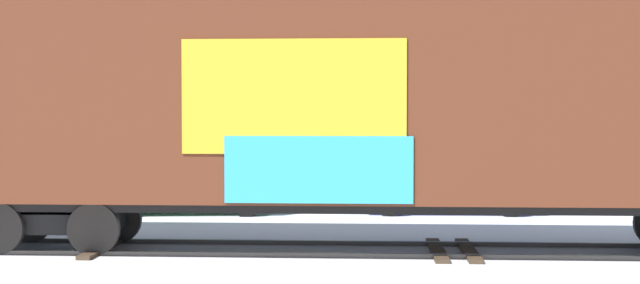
{
  "coord_description": "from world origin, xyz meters",
  "views": [
    {
      "loc": [
        0.02,
        -15.56,
        2.48
      ],
      "look_at": [
        0.08,
        1.79,
        1.9
      ],
      "focal_mm": 49.17,
      "sensor_mm": 36.0,
      "label": 1
    }
  ],
  "objects": [
    {
      "name": "track",
      "position": [
        -0.0,
        0.07,
        0.04
      ],
      "size": [
        59.99,
        5.14,
        0.08
      ],
      "color": "#4C4742",
      "rests_on": "ground_plane"
    },
    {
      "name": "parked_car_blue",
      "position": [
        3.15,
        6.13,
        0.83
      ],
      "size": [
        4.35,
        2.0,
        1.65
      ],
      "color": "navy",
      "rests_on": "ground_plane"
    },
    {
      "name": "ground_plane",
      "position": [
        0.0,
        0.0,
        0.0
      ],
      "size": [
        260.0,
        260.0,
        0.0
      ],
      "primitive_type": "plane",
      "color": "silver"
    },
    {
      "name": "freight_car",
      "position": [
        1.16,
        -0.0,
        2.59
      ],
      "size": [
        16.84,
        3.69,
        4.61
      ],
      "color": "#5B2B19",
      "rests_on": "ground_plane"
    },
    {
      "name": "flagpole",
      "position": [
        9.53,
        12.7,
        4.53
      ],
      "size": [
        1.11,
        0.88,
        7.28
      ],
      "color": "silver",
      "rests_on": "ground_plane"
    },
    {
      "name": "hillside",
      "position": [
        0.01,
        79.62,
        6.06
      ],
      "size": [
        115.65,
        35.32,
        16.96
      ],
      "color": "gray",
      "rests_on": "ground_plane"
    },
    {
      "name": "parked_car_green",
      "position": [
        -3.33,
        6.04,
        0.81
      ],
      "size": [
        4.44,
        2.13,
        1.58
      ],
      "color": "#1E5933",
      "rests_on": "ground_plane"
    }
  ]
}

